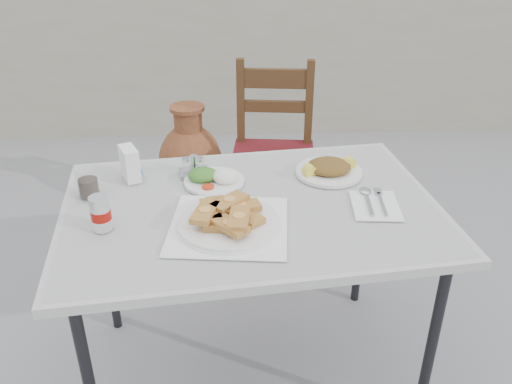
{
  "coord_description": "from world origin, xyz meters",
  "views": [
    {
      "loc": [
        -0.07,
        -1.71,
        1.71
      ],
      "look_at": [
        0.01,
        -0.06,
        0.8
      ],
      "focal_mm": 38.0,
      "sensor_mm": 36.0,
      "label": 1
    }
  ],
  "objects_px": {
    "salad_rice_plate": "(213,178)",
    "terracotta_urn": "(191,163)",
    "soda_can": "(101,213)",
    "napkin_holder": "(130,164)",
    "cafe_table": "(251,218)",
    "pide_plate": "(229,217)",
    "condiment_caddy": "(194,168)",
    "salad_chopped_plate": "(329,169)",
    "chair": "(273,153)",
    "cola_glass": "(88,184)"
  },
  "relations": [
    {
      "from": "salad_rice_plate",
      "to": "terracotta_urn",
      "type": "xyz_separation_m",
      "value": [
        -0.18,
        1.15,
        -0.49
      ]
    },
    {
      "from": "soda_can",
      "to": "napkin_holder",
      "type": "xyz_separation_m",
      "value": [
        0.04,
        0.34,
        0.0
      ]
    },
    {
      "from": "napkin_holder",
      "to": "cafe_table",
      "type": "bearing_deg",
      "value": -50.35
    },
    {
      "from": "pide_plate",
      "to": "condiment_caddy",
      "type": "height_order",
      "value": "same"
    },
    {
      "from": "salad_chopped_plate",
      "to": "soda_can",
      "type": "xyz_separation_m",
      "value": [
        -0.78,
        -0.35,
        0.04
      ]
    },
    {
      "from": "condiment_caddy",
      "to": "chair",
      "type": "xyz_separation_m",
      "value": [
        0.36,
        0.78,
        -0.3
      ]
    },
    {
      "from": "cola_glass",
      "to": "salad_rice_plate",
      "type": "bearing_deg",
      "value": 10.3
    },
    {
      "from": "condiment_caddy",
      "to": "terracotta_urn",
      "type": "xyz_separation_m",
      "value": [
        -0.1,
        1.08,
        -0.5
      ]
    },
    {
      "from": "salad_chopped_plate",
      "to": "terracotta_urn",
      "type": "height_order",
      "value": "salad_chopped_plate"
    },
    {
      "from": "cola_glass",
      "to": "napkin_holder",
      "type": "relative_size",
      "value": 0.88
    },
    {
      "from": "napkin_holder",
      "to": "terracotta_urn",
      "type": "relative_size",
      "value": 0.19
    },
    {
      "from": "napkin_holder",
      "to": "condiment_caddy",
      "type": "height_order",
      "value": "napkin_holder"
    },
    {
      "from": "pide_plate",
      "to": "chair",
      "type": "relative_size",
      "value": 0.42
    },
    {
      "from": "salad_chopped_plate",
      "to": "cola_glass",
      "type": "relative_size",
      "value": 2.34
    },
    {
      "from": "cafe_table",
      "to": "salad_chopped_plate",
      "type": "xyz_separation_m",
      "value": [
        0.3,
        0.22,
        0.08
      ]
    },
    {
      "from": "salad_chopped_plate",
      "to": "cola_glass",
      "type": "xyz_separation_m",
      "value": [
        -0.87,
        -0.13,
        0.03
      ]
    },
    {
      "from": "pide_plate",
      "to": "salad_rice_plate",
      "type": "height_order",
      "value": "pide_plate"
    },
    {
      "from": "salad_rice_plate",
      "to": "cola_glass",
      "type": "bearing_deg",
      "value": -169.7
    },
    {
      "from": "pide_plate",
      "to": "soda_can",
      "type": "relative_size",
      "value": 3.56
    },
    {
      "from": "napkin_holder",
      "to": "condiment_caddy",
      "type": "relative_size",
      "value": 1.05
    },
    {
      "from": "napkin_holder",
      "to": "terracotta_urn",
      "type": "bearing_deg",
      "value": 59.04
    },
    {
      "from": "soda_can",
      "to": "chair",
      "type": "distance_m",
      "value": 1.35
    },
    {
      "from": "salad_rice_plate",
      "to": "salad_chopped_plate",
      "type": "distance_m",
      "value": 0.44
    },
    {
      "from": "salad_rice_plate",
      "to": "soda_can",
      "type": "relative_size",
      "value": 1.94
    },
    {
      "from": "cafe_table",
      "to": "cola_glass",
      "type": "height_order",
      "value": "cola_glass"
    },
    {
      "from": "napkin_holder",
      "to": "condiment_caddy",
      "type": "xyz_separation_m",
      "value": [
        0.23,
        0.02,
        -0.04
      ]
    },
    {
      "from": "cola_glass",
      "to": "condiment_caddy",
      "type": "height_order",
      "value": "cola_glass"
    },
    {
      "from": "pide_plate",
      "to": "chair",
      "type": "bearing_deg",
      "value": 78.52
    },
    {
      "from": "salad_rice_plate",
      "to": "soda_can",
      "type": "bearing_deg",
      "value": -139.19
    },
    {
      "from": "cola_glass",
      "to": "terracotta_urn",
      "type": "bearing_deg",
      "value": 78.28
    },
    {
      "from": "chair",
      "to": "terracotta_urn",
      "type": "bearing_deg",
      "value": 153.89
    },
    {
      "from": "condiment_caddy",
      "to": "cola_glass",
      "type": "bearing_deg",
      "value": -157.02
    },
    {
      "from": "cola_glass",
      "to": "cafe_table",
      "type": "bearing_deg",
      "value": -8.84
    },
    {
      "from": "condiment_caddy",
      "to": "chair",
      "type": "relative_size",
      "value": 0.12
    },
    {
      "from": "chair",
      "to": "terracotta_urn",
      "type": "relative_size",
      "value": 1.45
    },
    {
      "from": "cafe_table",
      "to": "chair",
      "type": "relative_size",
      "value": 1.42
    },
    {
      "from": "salad_rice_plate",
      "to": "chair",
      "type": "relative_size",
      "value": 0.23
    },
    {
      "from": "cafe_table",
      "to": "terracotta_urn",
      "type": "distance_m",
      "value": 1.41
    },
    {
      "from": "pide_plate",
      "to": "salad_chopped_plate",
      "type": "bearing_deg",
      "value": 42.89
    },
    {
      "from": "salad_chopped_plate",
      "to": "pide_plate",
      "type": "bearing_deg",
      "value": -137.11
    },
    {
      "from": "soda_can",
      "to": "terracotta_urn",
      "type": "xyz_separation_m",
      "value": [
        0.17,
        1.45,
        -0.53
      ]
    },
    {
      "from": "salad_rice_plate",
      "to": "napkin_holder",
      "type": "bearing_deg",
      "value": 171.07
    },
    {
      "from": "pide_plate",
      "to": "cafe_table",
      "type": "bearing_deg",
      "value": 60.0
    },
    {
      "from": "soda_can",
      "to": "napkin_holder",
      "type": "relative_size",
      "value": 0.93
    },
    {
      "from": "salad_rice_plate",
      "to": "cola_glass",
      "type": "xyz_separation_m",
      "value": [
        -0.43,
        -0.08,
        0.03
      ]
    },
    {
      "from": "soda_can",
      "to": "pide_plate",
      "type": "bearing_deg",
      "value": -0.44
    },
    {
      "from": "salad_chopped_plate",
      "to": "soda_can",
      "type": "height_order",
      "value": "soda_can"
    },
    {
      "from": "soda_can",
      "to": "cafe_table",
      "type": "bearing_deg",
      "value": 15.31
    },
    {
      "from": "cafe_table",
      "to": "chair",
      "type": "height_order",
      "value": "chair"
    },
    {
      "from": "pide_plate",
      "to": "cola_glass",
      "type": "bearing_deg",
      "value": 155.62
    }
  ]
}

